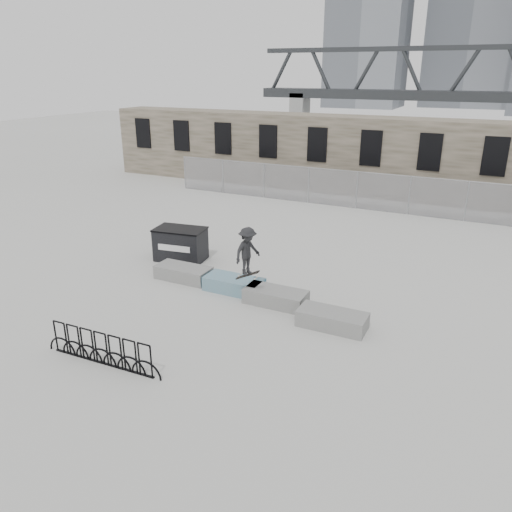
{
  "coord_description": "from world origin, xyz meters",
  "views": [
    {
      "loc": [
        6.72,
        -13.45,
        7.08
      ],
      "look_at": [
        -0.07,
        0.37,
        1.3
      ],
      "focal_mm": 35.0,
      "sensor_mm": 36.0,
      "label": 1
    }
  ],
  "objects_px": {
    "planter_center_left": "(234,284)",
    "dumpster": "(181,244)",
    "bike_rack": "(101,349)",
    "planter_center_right": "(276,296)",
    "planter_offset": "(332,319)",
    "planter_far_left": "(183,272)",
    "skateboarder": "(248,251)"
  },
  "relations": [
    {
      "from": "planter_center_right",
      "to": "bike_rack",
      "type": "bearing_deg",
      "value": -116.41
    },
    {
      "from": "planter_far_left",
      "to": "planter_offset",
      "type": "relative_size",
      "value": 1.0
    },
    {
      "from": "planter_center_right",
      "to": "bike_rack",
      "type": "distance_m",
      "value": 5.74
    },
    {
      "from": "planter_center_right",
      "to": "planter_offset",
      "type": "relative_size",
      "value": 1.0
    },
    {
      "from": "planter_far_left",
      "to": "dumpster",
      "type": "height_order",
      "value": "dumpster"
    },
    {
      "from": "planter_center_left",
      "to": "dumpster",
      "type": "relative_size",
      "value": 0.95
    },
    {
      "from": "dumpster",
      "to": "skateboarder",
      "type": "height_order",
      "value": "skateboarder"
    },
    {
      "from": "planter_far_left",
      "to": "skateboarder",
      "type": "height_order",
      "value": "skateboarder"
    },
    {
      "from": "dumpster",
      "to": "bike_rack",
      "type": "distance_m",
      "value": 7.56
    },
    {
      "from": "bike_rack",
      "to": "planter_center_right",
      "type": "bearing_deg",
      "value": 63.59
    },
    {
      "from": "dumpster",
      "to": "bike_rack",
      "type": "relative_size",
      "value": 0.59
    },
    {
      "from": "planter_center_left",
      "to": "planter_offset",
      "type": "xyz_separation_m",
      "value": [
        3.78,
        -0.96,
        0.0
      ]
    },
    {
      "from": "planter_center_right",
      "to": "planter_offset",
      "type": "distance_m",
      "value": 2.21
    },
    {
      "from": "planter_center_left",
      "to": "planter_offset",
      "type": "height_order",
      "value": "same"
    },
    {
      "from": "dumpster",
      "to": "planter_center_left",
      "type": "bearing_deg",
      "value": -36.02
    },
    {
      "from": "dumpster",
      "to": "skateboarder",
      "type": "distance_m",
      "value": 5.03
    },
    {
      "from": "planter_far_left",
      "to": "planter_center_left",
      "type": "bearing_deg",
      "value": -2.8
    },
    {
      "from": "planter_far_left",
      "to": "planter_center_left",
      "type": "xyz_separation_m",
      "value": [
        2.12,
        -0.1,
        0.0
      ]
    },
    {
      "from": "bike_rack",
      "to": "planter_center_left",
      "type": "bearing_deg",
      "value": 80.75
    },
    {
      "from": "planter_center_left",
      "to": "bike_rack",
      "type": "height_order",
      "value": "bike_rack"
    },
    {
      "from": "planter_center_right",
      "to": "dumpster",
      "type": "distance_m",
      "value": 5.4
    },
    {
      "from": "dumpster",
      "to": "skateboarder",
      "type": "relative_size",
      "value": 1.22
    },
    {
      "from": "planter_far_left",
      "to": "dumpster",
      "type": "xyz_separation_m",
      "value": [
        -1.21,
        1.63,
        0.38
      ]
    },
    {
      "from": "planter_center_left",
      "to": "planter_offset",
      "type": "bearing_deg",
      "value": -14.28
    },
    {
      "from": "planter_center_left",
      "to": "dumpster",
      "type": "xyz_separation_m",
      "value": [
        -3.32,
        1.73,
        0.38
      ]
    },
    {
      "from": "planter_offset",
      "to": "bike_rack",
      "type": "xyz_separation_m",
      "value": [
        -4.66,
        -4.46,
        0.17
      ]
    },
    {
      "from": "dumpster",
      "to": "bike_rack",
      "type": "bearing_deg",
      "value": -79.65
    },
    {
      "from": "planter_center_right",
      "to": "dumpster",
      "type": "xyz_separation_m",
      "value": [
        -4.99,
        2.01,
        0.38
      ]
    },
    {
      "from": "planter_center_right",
      "to": "planter_offset",
      "type": "height_order",
      "value": "same"
    },
    {
      "from": "planter_center_right",
      "to": "planter_offset",
      "type": "bearing_deg",
      "value": -17.86
    },
    {
      "from": "planter_offset",
      "to": "bike_rack",
      "type": "distance_m",
      "value": 6.45
    },
    {
      "from": "planter_far_left",
      "to": "bike_rack",
      "type": "height_order",
      "value": "bike_rack"
    }
  ]
}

